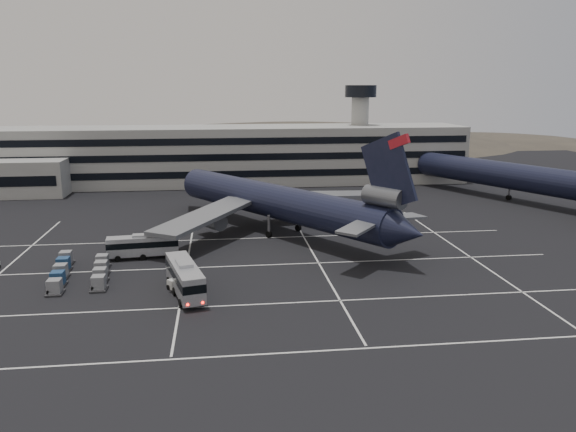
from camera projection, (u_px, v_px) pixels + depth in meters
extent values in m
plane|color=black|center=(232.00, 276.00, 71.96)|extent=(260.00, 260.00, 0.00)
cube|color=silver|center=(238.00, 356.00, 50.69)|extent=(90.00, 0.25, 0.01)
cube|color=silver|center=(234.00, 305.00, 62.29)|extent=(90.00, 0.25, 0.01)
cube|color=silver|center=(231.00, 266.00, 75.83)|extent=(90.00, 0.25, 0.01)
cube|color=silver|center=(229.00, 239.00, 89.37)|extent=(90.00, 0.25, 0.01)
cube|color=silver|center=(3.00, 270.00, 74.20)|extent=(0.25, 55.00, 0.01)
cube|color=silver|center=(187.00, 263.00, 77.05)|extent=(0.25, 55.00, 0.01)
cube|color=silver|center=(316.00, 259.00, 79.19)|extent=(0.25, 55.00, 0.01)
cube|color=silver|center=(465.00, 253.00, 81.80)|extent=(0.25, 55.00, 0.01)
cube|color=gray|center=(224.00, 155.00, 139.99)|extent=(120.00, 18.00, 14.00)
cube|color=black|center=(225.00, 174.00, 132.04)|extent=(118.00, 0.20, 1.60)
cube|color=black|center=(224.00, 157.00, 131.13)|extent=(118.00, 0.20, 1.60)
cube|color=black|center=(224.00, 142.00, 130.29)|extent=(118.00, 0.20, 1.60)
cylinder|color=gray|center=(359.00, 137.00, 145.18)|extent=(4.40, 4.40, 22.00)
cylinder|color=black|center=(361.00, 91.00, 142.58)|extent=(8.00, 8.00, 3.00)
ellipsoid|color=#38332B|center=(76.00, 171.00, 231.57)|extent=(196.00, 140.00, 32.00)
ellipsoid|color=#38332B|center=(292.00, 174.00, 242.94)|extent=(252.00, 180.00, 44.00)
ellipsoid|color=#38332B|center=(469.00, 161.00, 251.43)|extent=(168.00, 120.00, 24.00)
cylinder|color=black|center=(276.00, 202.00, 92.49)|extent=(31.91, 42.66, 5.60)
cone|color=black|center=(190.00, 182.00, 111.55)|extent=(7.17, 6.89, 5.60)
cone|color=black|center=(407.00, 232.00, 73.21)|extent=(6.99, 6.98, 5.04)
cube|color=black|center=(388.00, 173.00, 74.08)|extent=(5.80, 8.08, 10.97)
cube|color=#AF1721|center=(399.00, 142.00, 72.04)|extent=(2.29, 2.97, 2.24)
cylinder|color=#595B60|center=(384.00, 197.00, 75.19)|extent=(5.63, 6.47, 2.70)
cube|color=slate|center=(360.00, 226.00, 73.63)|extent=(7.48, 7.66, 0.87)
cube|color=slate|center=(400.00, 217.00, 79.07)|extent=(8.16, 5.85, 0.87)
cube|color=slate|center=(206.00, 216.00, 86.03)|extent=(16.68, 21.41, 1.75)
cylinder|color=#595B60|center=(211.00, 220.00, 90.54)|extent=(5.35, 6.06, 2.70)
cube|color=slate|center=(321.00, 195.00, 102.22)|extent=(22.67, 10.19, 1.75)
cylinder|color=#595B60|center=(298.00, 204.00, 102.85)|extent=(5.35, 6.06, 2.70)
cylinder|color=slate|center=(222.00, 205.00, 104.34)|extent=(0.44, 0.44, 3.00)
cylinder|color=black|center=(223.00, 214.00, 104.72)|extent=(1.04, 1.19, 1.10)
cylinder|color=slate|center=(269.00, 224.00, 89.64)|extent=(0.44, 0.44, 3.00)
cylinder|color=black|center=(269.00, 234.00, 90.01)|extent=(1.04, 1.19, 1.10)
cylinder|color=slate|center=(298.00, 218.00, 93.79)|extent=(0.44, 0.44, 3.00)
cylinder|color=black|center=(298.00, 228.00, 94.16)|extent=(1.04, 1.19, 1.10)
cylinder|color=black|center=(511.00, 176.00, 118.72)|extent=(26.11, 45.58, 5.60)
cone|color=black|center=(420.00, 162.00, 140.11)|extent=(7.01, 6.50, 5.60)
cylinder|color=slate|center=(509.00, 190.00, 119.40)|extent=(0.44, 0.44, 3.00)
cylinder|color=black|center=(509.00, 198.00, 119.77)|extent=(0.93, 1.21, 1.10)
cube|color=#93959B|center=(185.00, 277.00, 65.25)|extent=(5.22, 11.55, 3.07)
cube|color=black|center=(185.00, 274.00, 65.17)|extent=(5.29, 11.63, 0.97)
cube|color=#93959B|center=(184.00, 263.00, 64.86)|extent=(2.34, 3.38, 0.36)
cylinder|color=black|center=(181.00, 303.00, 61.58)|extent=(0.56, 1.03, 0.98)
cylinder|color=black|center=(204.00, 300.00, 62.48)|extent=(0.56, 1.03, 0.98)
cylinder|color=black|center=(174.00, 291.00, 65.17)|extent=(0.56, 1.03, 0.98)
cylinder|color=black|center=(196.00, 289.00, 66.06)|extent=(0.56, 1.03, 0.98)
cylinder|color=black|center=(169.00, 281.00, 68.75)|extent=(0.56, 1.03, 0.98)
cylinder|color=black|center=(189.00, 278.00, 69.65)|extent=(0.56, 1.03, 0.98)
cube|color=#FF0C05|center=(188.00, 305.00, 60.09)|extent=(0.27, 0.14, 0.23)
cube|color=#FF0C05|center=(203.00, 303.00, 60.66)|extent=(0.27, 0.14, 0.23)
cube|color=#93959B|center=(143.00, 246.00, 79.12)|extent=(9.94, 3.12, 2.66)
cube|color=black|center=(143.00, 243.00, 79.05)|extent=(10.00, 3.18, 0.84)
cube|color=#93959B|center=(142.00, 235.00, 78.79)|extent=(2.79, 1.66, 0.31)
cylinder|color=black|center=(168.00, 256.00, 79.09)|extent=(0.88, 0.36, 0.85)
cylinder|color=black|center=(168.00, 251.00, 81.21)|extent=(0.88, 0.36, 0.85)
cylinder|color=black|center=(143.00, 257.00, 78.38)|extent=(0.88, 0.36, 0.85)
cylinder|color=black|center=(144.00, 253.00, 80.50)|extent=(0.88, 0.36, 0.85)
cylinder|color=black|center=(118.00, 259.00, 77.67)|extent=(0.88, 0.36, 0.85)
cylinder|color=black|center=(119.00, 254.00, 79.78)|extent=(0.88, 0.36, 0.85)
cube|color=silver|center=(177.00, 285.00, 66.79)|extent=(2.54, 2.74, 1.00)
cube|color=silver|center=(180.00, 281.00, 66.25)|extent=(1.57, 1.53, 0.55)
cylinder|color=black|center=(177.00, 291.00, 65.82)|extent=(0.57, 0.64, 0.62)
cylinder|color=black|center=(186.00, 288.00, 66.66)|extent=(0.57, 0.64, 0.62)
cylinder|color=black|center=(169.00, 287.00, 67.05)|extent=(0.57, 0.64, 0.62)
cylinder|color=black|center=(177.00, 285.00, 67.89)|extent=(0.57, 0.64, 0.62)
cube|color=#2D2D30|center=(55.00, 293.00, 65.68)|extent=(2.14, 2.39, 0.18)
cylinder|color=black|center=(55.00, 293.00, 65.69)|extent=(0.10, 0.20, 0.20)
cube|color=gray|center=(55.00, 286.00, 65.48)|extent=(1.72, 1.72, 1.57)
cube|color=#2D2D30|center=(99.00, 289.00, 66.92)|extent=(2.14, 2.39, 0.18)
cylinder|color=black|center=(99.00, 289.00, 66.94)|extent=(0.10, 0.20, 0.20)
cube|color=gray|center=(99.00, 282.00, 66.72)|extent=(1.72, 1.72, 1.57)
cube|color=#2D2D30|center=(58.00, 284.00, 68.44)|extent=(2.14, 2.39, 0.18)
cylinder|color=black|center=(58.00, 285.00, 68.45)|extent=(0.10, 0.20, 0.20)
cube|color=navy|center=(58.00, 278.00, 68.24)|extent=(1.72, 1.72, 1.57)
cube|color=#2D2D30|center=(100.00, 281.00, 69.68)|extent=(2.14, 2.39, 0.18)
cylinder|color=black|center=(101.00, 281.00, 69.70)|extent=(0.10, 0.20, 0.20)
cube|color=gray|center=(100.00, 274.00, 69.49)|extent=(1.72, 1.72, 1.57)
cube|color=#2D2D30|center=(61.00, 277.00, 71.20)|extent=(2.14, 2.39, 0.18)
cylinder|color=black|center=(61.00, 277.00, 71.22)|extent=(0.10, 0.20, 0.20)
cube|color=gray|center=(61.00, 270.00, 71.01)|extent=(1.72, 1.72, 1.57)
cube|color=#2D2D30|center=(102.00, 273.00, 72.44)|extent=(2.14, 2.39, 0.18)
cylinder|color=black|center=(102.00, 274.00, 72.46)|extent=(0.10, 0.20, 0.20)
cube|color=gray|center=(101.00, 267.00, 72.25)|extent=(1.72, 1.72, 1.57)
cube|color=#2D2D30|center=(64.00, 270.00, 73.96)|extent=(2.14, 2.39, 0.18)
cylinder|color=black|center=(64.00, 270.00, 73.98)|extent=(0.10, 0.20, 0.20)
cube|color=navy|center=(63.00, 263.00, 73.77)|extent=(1.72, 1.72, 1.57)
cube|color=#2D2D30|center=(103.00, 267.00, 75.21)|extent=(2.14, 2.39, 0.18)
cylinder|color=black|center=(103.00, 267.00, 75.22)|extent=(0.10, 0.20, 0.20)
cube|color=gray|center=(102.00, 260.00, 75.01)|extent=(1.72, 1.72, 1.57)
cube|color=#2D2D30|center=(66.00, 263.00, 76.73)|extent=(2.14, 2.39, 0.18)
cylinder|color=black|center=(66.00, 263.00, 76.74)|extent=(0.10, 0.20, 0.20)
cube|color=gray|center=(66.00, 257.00, 76.53)|extent=(1.72, 1.72, 1.57)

